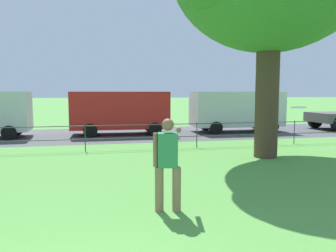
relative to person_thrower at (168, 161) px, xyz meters
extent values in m
cube|color=#4C4C51|center=(-1.71, 11.74, -0.93)|extent=(80.00, 6.59, 0.01)
cylinder|color=#333833|center=(-1.71, 6.86, -0.43)|extent=(0.04, 0.04, 1.00)
cylinder|color=#333833|center=(2.65, 6.86, -0.43)|extent=(0.04, 0.04, 1.00)
cylinder|color=#333833|center=(7.00, 6.86, -0.43)|extent=(0.04, 0.04, 1.00)
cylinder|color=#333833|center=(-1.71, 6.86, -0.48)|extent=(34.84, 0.03, 0.03)
cylinder|color=#333833|center=(-1.71, 6.86, 0.02)|extent=(34.84, 0.03, 0.03)
cylinder|color=#4C3828|center=(4.35, 4.42, 1.32)|extent=(0.77, 0.77, 4.50)
cylinder|color=#846B4C|center=(-0.16, 0.02, -0.51)|extent=(0.16, 0.16, 0.83)
cylinder|color=#846B4C|center=(0.15, -0.05, -0.51)|extent=(0.16, 0.16, 0.83)
cube|color=#2D7F4C|center=(0.00, -0.01, 0.22)|extent=(0.40, 0.32, 0.64)
sphere|color=brown|center=(0.00, -0.01, 0.68)|extent=(0.22, 0.22, 0.22)
cylinder|color=brown|center=(0.26, 0.25, 0.56)|extent=(0.22, 0.63, 0.13)
cylinder|color=brown|center=(-0.22, 0.03, 0.22)|extent=(0.09, 0.09, 0.62)
cylinder|color=white|center=(2.35, -0.41, 0.98)|extent=(0.34, 0.34, 0.03)
cube|color=#283342|center=(-5.00, 11.58, 0.69)|extent=(0.18, 1.67, 0.76)
cylinder|color=black|center=(-5.33, 12.50, -0.59)|extent=(0.69, 0.27, 0.68)
cylinder|color=black|center=(-5.26, 10.64, -0.59)|extent=(0.69, 0.27, 0.68)
cube|color=red|center=(-0.08, 11.69, 0.36)|extent=(5.03, 2.04, 1.90)
cube|color=#283342|center=(1.92, 11.65, 0.69)|extent=(0.15, 1.67, 0.76)
cylinder|color=black|center=(1.64, 12.59, -0.59)|extent=(0.68, 0.25, 0.68)
cylinder|color=black|center=(1.61, 10.73, -0.59)|extent=(0.68, 0.25, 0.68)
cylinder|color=black|center=(-1.56, 12.64, -0.59)|extent=(0.68, 0.25, 0.68)
cylinder|color=black|center=(-1.59, 10.78, -0.59)|extent=(0.68, 0.25, 0.68)
cube|color=silver|center=(6.38, 11.55, 0.36)|extent=(5.04, 2.07, 1.90)
cube|color=#283342|center=(8.38, 11.51, 0.69)|extent=(0.16, 1.67, 0.76)
cylinder|color=black|center=(8.10, 12.44, -0.59)|extent=(0.69, 0.26, 0.68)
cylinder|color=black|center=(8.06, 10.58, -0.59)|extent=(0.69, 0.26, 0.68)
cylinder|color=black|center=(4.90, 12.51, -0.59)|extent=(0.69, 0.26, 0.68)
cylinder|color=black|center=(4.86, 10.65, -0.59)|extent=(0.69, 0.26, 0.68)
cylinder|color=black|center=(12.11, 12.54, -0.48)|extent=(0.90, 0.30, 0.90)
camera|label=1|loc=(-1.25, -5.86, 1.25)|focal=35.61mm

